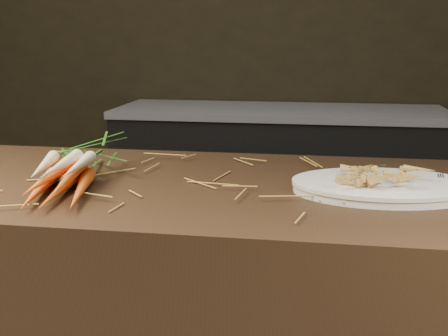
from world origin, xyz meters
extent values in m
cube|color=black|center=(0.00, 2.50, 1.40)|extent=(5.00, 0.04, 2.80)
cube|color=black|center=(0.30, 2.18, 0.40)|extent=(1.80, 0.60, 0.80)
cube|color=#99999E|center=(0.30, 2.18, 0.82)|extent=(1.82, 0.62, 0.04)
cone|color=#DD4403|center=(-0.08, 0.12, 0.92)|extent=(0.09, 0.27, 0.04)
cone|color=#DD4403|center=(-0.03, 0.13, 0.92)|extent=(0.07, 0.27, 0.04)
cone|color=#DD4403|center=(0.01, 0.14, 0.92)|extent=(0.11, 0.27, 0.04)
cone|color=#DD4403|center=(-0.05, 0.12, 0.95)|extent=(0.07, 0.27, 0.04)
cone|color=#DD4403|center=(-0.01, 0.12, 0.95)|extent=(0.09, 0.27, 0.04)
cone|color=beige|center=(-0.07, 0.13, 0.97)|extent=(0.10, 0.25, 0.04)
cone|color=beige|center=(-0.03, 0.13, 0.97)|extent=(0.06, 0.26, 0.04)
cone|color=beige|center=(0.00, 0.15, 0.97)|extent=(0.08, 0.26, 0.04)
ellipsoid|color=#2B7221|center=(-0.07, 0.36, 0.95)|extent=(0.20, 0.26, 0.09)
camera|label=1|loc=(0.49, -0.94, 1.24)|focal=45.00mm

